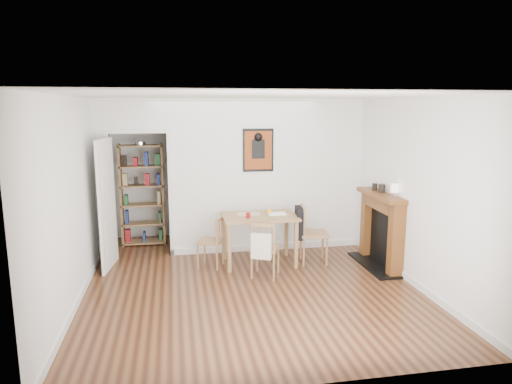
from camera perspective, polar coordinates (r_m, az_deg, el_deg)
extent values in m
plane|color=brown|center=(6.71, -1.04, -10.95)|extent=(5.20, 5.20, 0.00)
plane|color=white|center=(8.89, -3.77, 3.04)|extent=(4.50, 0.00, 4.50)
plane|color=white|center=(3.87, 5.16, -6.87)|extent=(4.50, 0.00, 4.50)
plane|color=white|center=(6.39, -21.41, -0.62)|extent=(0.00, 5.20, 5.20)
plane|color=white|center=(7.06, 17.26, 0.63)|extent=(0.00, 5.20, 5.20)
plane|color=white|center=(6.24, -1.12, 11.85)|extent=(5.20, 5.20, 0.00)
cube|color=white|center=(7.81, 1.44, 2.02)|extent=(3.35, 0.10, 2.60)
cube|color=white|center=(7.73, -18.56, 1.38)|extent=(0.25, 0.10, 2.60)
cube|color=white|center=(7.58, -14.66, 9.21)|extent=(0.90, 0.10, 0.55)
cube|color=silver|center=(7.76, -17.75, -0.60)|extent=(0.06, 0.14, 2.05)
cube|color=silver|center=(7.70, -10.65, -0.37)|extent=(0.06, 0.14, 2.05)
cube|color=silver|center=(8.03, 1.49, -6.90)|extent=(3.35, 0.02, 0.10)
cube|color=silver|center=(6.18, -21.58, -13.14)|extent=(0.02, 4.00, 0.10)
cube|color=silver|center=(6.87, 18.94, -10.56)|extent=(0.02, 4.00, 0.10)
cube|color=white|center=(7.31, -18.12, -1.49)|extent=(0.15, 0.80, 2.00)
cube|color=black|center=(7.66, 0.27, 5.24)|extent=(0.52, 0.02, 0.72)
cube|color=maroon|center=(7.65, 0.28, 5.23)|extent=(0.46, 0.00, 0.64)
cube|color=olive|center=(7.16, 0.43, -3.09)|extent=(1.16, 0.74, 0.04)
cube|color=olive|center=(6.90, -3.35, -7.05)|extent=(0.05, 0.05, 0.75)
cube|color=olive|center=(7.09, 5.03, -6.59)|extent=(0.05, 0.05, 0.75)
cube|color=olive|center=(7.48, -3.93, -5.65)|extent=(0.05, 0.05, 0.75)
cube|color=olive|center=(7.66, 3.82, -5.27)|extent=(0.05, 0.05, 0.75)
cube|color=black|center=(7.26, 5.35, -3.84)|extent=(0.16, 0.40, 0.49)
cube|color=beige|center=(6.49, 0.71, -6.74)|extent=(0.30, 0.21, 0.37)
cube|color=olive|center=(8.46, -16.47, -0.39)|extent=(0.04, 0.31, 1.83)
cube|color=olive|center=(8.41, -11.52, -0.23)|extent=(0.04, 0.31, 1.83)
cube|color=olive|center=(8.63, -13.74, -6.04)|extent=(0.77, 0.31, 0.03)
cube|color=olive|center=(8.47, -13.95, -1.53)|extent=(0.77, 0.31, 0.03)
cube|color=olive|center=(8.32, -14.27, 5.63)|extent=(0.77, 0.31, 0.03)
cube|color=maroon|center=(8.43, -14.00, -0.31)|extent=(0.67, 0.25, 0.25)
cube|color=brown|center=(6.97, 17.12, -5.82)|extent=(0.20, 0.16, 1.10)
cube|color=brown|center=(7.83, 13.81, -3.88)|extent=(0.20, 0.16, 1.10)
cube|color=brown|center=(7.25, 15.37, -0.39)|extent=(0.30, 1.21, 0.06)
cube|color=brown|center=(7.29, 15.54, -1.38)|extent=(0.20, 0.85, 0.20)
cube|color=black|center=(7.44, 15.74, -5.51)|extent=(0.08, 0.81, 0.88)
cube|color=black|center=(7.52, 14.75, -8.76)|extent=(0.45, 1.25, 0.03)
cylinder|color=maroon|center=(6.98, -0.98, -2.91)|extent=(0.06, 0.06, 0.08)
sphere|color=orange|center=(7.25, 1.65, -2.43)|extent=(0.08, 0.08, 0.08)
cube|color=beige|center=(7.23, -0.96, -2.76)|extent=(0.38, 0.30, 0.00)
cube|color=white|center=(7.23, 2.63, -2.73)|extent=(0.28, 0.21, 0.01)
cylinder|color=silver|center=(6.99, 16.94, -0.32)|extent=(0.06, 0.06, 0.07)
cylinder|color=#F7E5CE|center=(6.97, 16.98, 0.47)|extent=(0.12, 0.12, 0.12)
cylinder|color=black|center=(7.31, 15.45, 0.45)|extent=(0.11, 0.11, 0.13)
cylinder|color=black|center=(7.49, 14.62, 0.65)|extent=(0.09, 0.09, 0.11)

